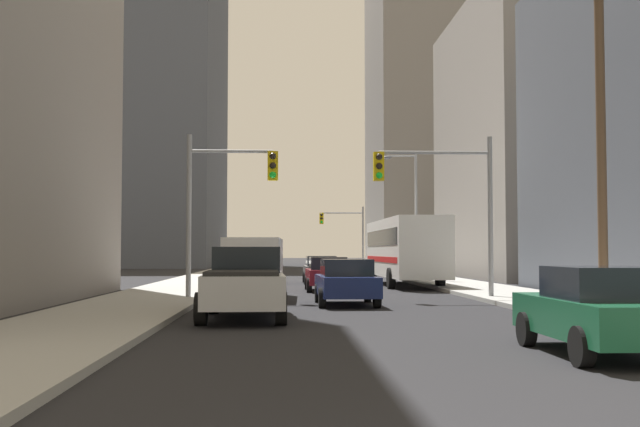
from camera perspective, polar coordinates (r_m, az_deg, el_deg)
The scene contains 17 objects.
sidewalk_left at distance 54.71m, azimuth -7.76°, elevation -4.56°, with size 3.89×160.00×0.15m, color #9E9E99.
sidewalk_right at distance 55.24m, azimuth 6.57°, elevation -4.55°, with size 3.89×160.00×0.15m, color #9E9E99.
city_bus at distance 40.12m, azimuth 6.26°, elevation -2.57°, with size 2.68×11.53×3.40m.
pickup_truck_silver at distance 20.59m, azimuth -5.55°, elevation -5.15°, with size 2.20×5.45×1.90m.
cargo_van_white at distance 29.26m, azimuth -4.86°, elevation -3.76°, with size 2.16×5.27×2.26m.
sedan_green at distance 14.14m, azimuth 20.04°, elevation -6.73°, with size 1.95×4.20×1.52m.
sedan_navy at distance 25.64m, azimuth 1.94°, elevation -5.05°, with size 1.95×4.25×1.52m.
sedan_maroon at distance 34.67m, azimuth 0.55°, elevation -4.47°, with size 1.95×4.23×1.52m.
sedan_grey at distance 42.90m, azimuth 0.06°, elevation -4.15°, with size 1.95×4.23×1.52m.
sedan_red at distance 42.91m, azimuth -4.15°, elevation -4.14°, with size 1.95×4.23×1.52m.
traffic_signal_near_left at distance 28.10m, azimuth -6.84°, elevation 1.79°, with size 3.29×0.44×6.00m.
traffic_signal_near_right at distance 28.62m, azimuth 8.78°, elevation 1.82°, with size 4.40×0.44×6.00m.
traffic_signal_far_right at distance 72.95m, azimuth 1.78°, elevation -1.00°, with size 4.21×0.44×6.00m.
utility_pole_right at distance 24.34m, azimuth 20.00°, elevation 6.55°, with size 2.20×0.28×10.76m.
street_lamp_right at distance 44.95m, azimuth 6.71°, elevation 0.69°, with size 2.04×0.32×7.50m.
building_left_far_tower at distance 97.37m, azimuth -13.21°, elevation 9.56°, with size 19.38×29.43×45.01m, color #4C515B.
building_right_mid_block at distance 55.73m, azimuth 17.70°, elevation 5.06°, with size 14.35×19.88×18.55m, color gray.
Camera 1 is at (-2.14, -4.48, 1.78)m, focal length 43.39 mm.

